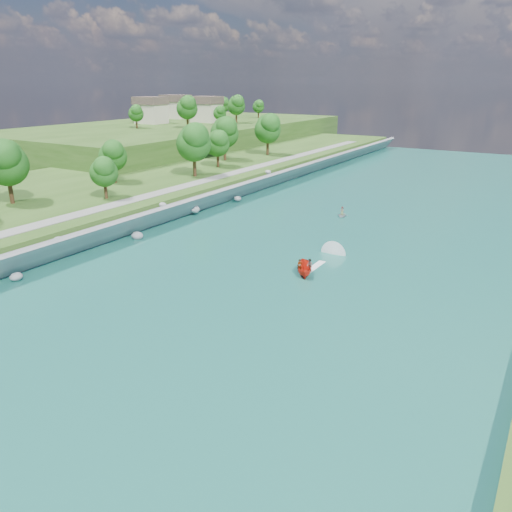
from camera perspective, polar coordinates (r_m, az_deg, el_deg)
The scene contains 11 objects.
ground at distance 51.78m, azimuth -4.00°, elevation -6.07°, with size 260.00×260.00×0.00m, color #2D5119.
river_water at distance 67.77m, azimuth 5.82°, elevation 0.19°, with size 55.00×240.00×0.10m, color #17574D.
berm_west at distance 98.83m, azimuth -21.33°, elevation 6.11°, with size 45.00×240.00×3.50m, color #2D5119.
ridge_west at distance 173.37m, azimuth -8.25°, elevation 13.33°, with size 60.00×120.00×9.00m, color #2D5119.
riprap_bank at distance 80.55m, azimuth -11.27°, elevation 4.32°, with size 4.48×236.00×4.07m.
riverside_path at distance 85.39m, azimuth -14.20°, elevation 6.17°, with size 3.00×200.00×0.10m, color gray.
ridge_houses at distance 180.47m, azimuth -8.92°, elevation 16.34°, with size 29.50×29.50×8.40m.
trees_west at distance 84.88m, azimuth -25.37°, elevation 8.93°, with size 17.44×149.93×13.44m.
trees_ridge at distance 168.02m, azimuth -5.01°, elevation 16.43°, with size 21.24×60.80×10.91m.
motorboat at distance 61.62m, azimuth 6.16°, elevation -1.09°, with size 3.60×18.97×2.00m.
raft at distance 87.50m, azimuth 9.80°, elevation 4.72°, with size 2.43×2.96×1.72m.
Camera 1 is at (27.46, -37.86, 22.21)m, focal length 35.00 mm.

